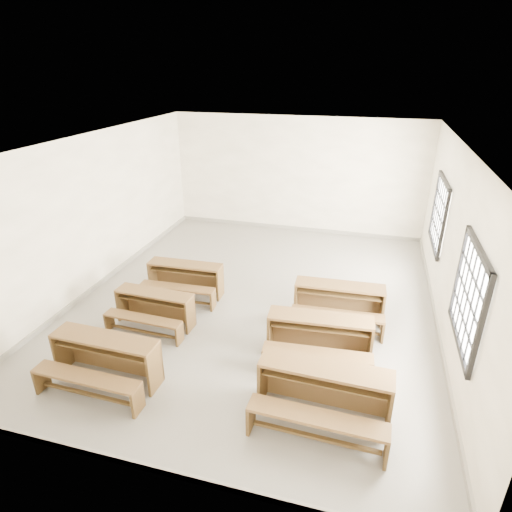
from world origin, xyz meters
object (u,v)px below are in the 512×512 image
(desk_set_2, at_px, (185,277))
(desk_set_4, at_px, (319,335))
(desk_set_3, at_px, (324,390))
(desk_set_5, at_px, (339,301))
(desk_set_1, at_px, (154,306))
(desk_set_0, at_px, (105,357))

(desk_set_2, height_order, desk_set_4, desk_set_4)
(desk_set_3, relative_size, desk_set_4, 1.04)
(desk_set_4, height_order, desk_set_5, desk_set_4)
(desk_set_1, bearing_deg, desk_set_5, 19.99)
(desk_set_1, bearing_deg, desk_set_3, -21.65)
(desk_set_0, relative_size, desk_set_2, 1.07)
(desk_set_0, distance_m, desk_set_2, 2.79)
(desk_set_0, distance_m, desk_set_3, 3.27)
(desk_set_4, bearing_deg, desk_set_2, 151.03)
(desk_set_1, bearing_deg, desk_set_4, -1.02)
(desk_set_1, relative_size, desk_set_4, 0.86)
(desk_set_0, relative_size, desk_set_3, 0.93)
(desk_set_2, relative_size, desk_set_5, 0.94)
(desk_set_2, distance_m, desk_set_4, 3.29)
(desk_set_4, bearing_deg, desk_set_1, 172.51)
(desk_set_1, distance_m, desk_set_5, 3.42)
(desk_set_0, height_order, desk_set_2, desk_set_0)
(desk_set_3, relative_size, desk_set_5, 1.08)
(desk_set_3, bearing_deg, desk_set_5, 92.87)
(desk_set_0, height_order, desk_set_1, desk_set_0)
(desk_set_4, distance_m, desk_set_5, 1.23)
(desk_set_1, height_order, desk_set_2, desk_set_2)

